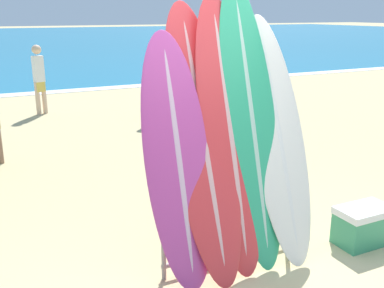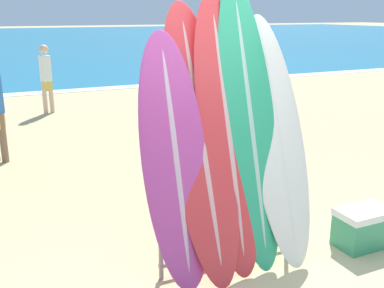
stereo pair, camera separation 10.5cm
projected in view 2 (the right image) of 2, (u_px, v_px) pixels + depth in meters
ocean_water at (6, 39)px, 38.65m from camera, size 120.00×60.00×0.01m
surfboard_rack at (229, 214)px, 4.04m from camera, size 1.36×0.04×0.91m
surfboard_slot_0 at (175, 161)px, 3.69m from camera, size 0.58×0.69×2.10m
surfboard_slot_1 at (201, 142)px, 3.82m from camera, size 0.58×0.99×2.34m
surfboard_slot_2 at (228, 135)px, 3.90m from camera, size 0.56×0.82×2.40m
surfboard_slot_3 at (250, 125)px, 3.98m from camera, size 0.54×0.83×2.53m
surfboard_slot_4 at (277, 139)px, 4.11m from camera, size 0.57×0.92×2.23m
person_near_water at (46, 76)px, 10.10m from camera, size 0.26×0.21×1.55m
person_far_left at (160, 80)px, 9.57m from camera, size 0.25×0.26×1.53m
cooler_box at (364, 227)px, 4.42m from camera, size 0.55×0.34×0.39m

